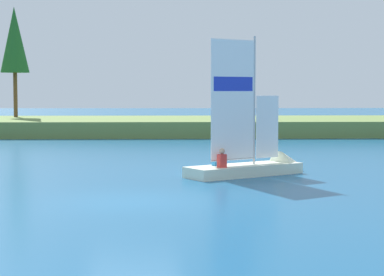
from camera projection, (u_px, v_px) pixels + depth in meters
ground_plane at (134, 201)px, 18.56m from camera, size 200.00×200.00×0.00m
shore_bank at (158, 126)px, 48.22m from camera, size 80.00×11.27×1.05m
shoreline_tree_midleft at (14, 40)px, 50.38m from camera, size 2.11×2.11×8.15m
sailboat at (261, 163)px, 24.67m from camera, size 4.86×3.67×5.34m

